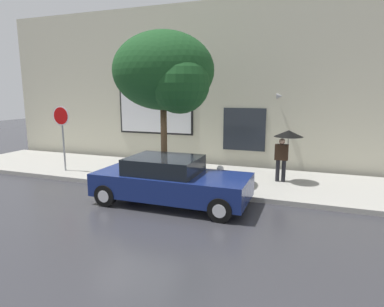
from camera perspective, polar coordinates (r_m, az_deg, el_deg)
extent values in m
plane|color=#333338|center=(10.15, -9.17, -8.06)|extent=(60.00, 60.00, 0.00)
cube|color=#A3A099|center=(12.71, -2.56, -3.77)|extent=(20.00, 4.00, 0.15)
cube|color=beige|center=(14.66, 1.18, 11.65)|extent=(20.00, 0.40, 7.00)
cube|color=black|center=(15.26, -6.46, 7.28)|extent=(3.71, 0.06, 2.05)
cube|color=silver|center=(15.23, -6.51, 7.27)|extent=(3.55, 0.03, 1.89)
cube|color=#262B33|center=(13.98, 9.12, 4.19)|extent=(1.80, 0.04, 1.80)
cone|color=#99999E|center=(13.57, 15.07, 9.70)|extent=(0.22, 0.24, 0.24)
cube|color=navy|center=(9.56, -3.59, -5.40)|extent=(4.51, 1.85, 0.66)
cube|color=black|center=(9.51, -4.87, -2.00)|extent=(2.03, 1.63, 0.47)
cylinder|color=black|center=(9.91, 7.57, -6.53)|extent=(0.64, 0.22, 0.64)
cylinder|color=silver|center=(9.91, 7.57, -6.53)|extent=(0.35, 0.24, 0.35)
cylinder|color=black|center=(8.34, 4.96, -9.79)|extent=(0.64, 0.22, 0.64)
cylinder|color=silver|center=(8.34, 4.96, -9.79)|extent=(0.35, 0.24, 0.35)
cylinder|color=black|center=(11.11, -9.89, -4.71)|extent=(0.64, 0.22, 0.64)
cylinder|color=silver|center=(11.11, -9.89, -4.71)|extent=(0.35, 0.24, 0.35)
cylinder|color=black|center=(9.74, -14.91, -7.10)|extent=(0.64, 0.22, 0.64)
cylinder|color=silver|center=(9.74, -14.91, -7.10)|extent=(0.35, 0.24, 0.35)
cylinder|color=white|center=(10.75, 4.94, -4.33)|extent=(0.22, 0.22, 0.63)
sphere|color=#BBBBB7|center=(10.67, 4.97, -2.71)|extent=(0.23, 0.23, 0.23)
cylinder|color=#BBBBB7|center=(10.59, 4.72, -4.38)|extent=(0.09, 0.12, 0.09)
cylinder|color=#BBBBB7|center=(10.89, 5.17, -3.97)|extent=(0.09, 0.12, 0.09)
cylinder|color=white|center=(10.82, 4.92, -5.78)|extent=(0.30, 0.30, 0.06)
cylinder|color=black|center=(11.83, 14.77, -2.90)|extent=(0.14, 0.14, 0.77)
cylinder|color=black|center=(11.81, 15.75, -2.96)|extent=(0.14, 0.14, 0.77)
cube|color=black|center=(11.69, 15.42, 0.22)|extent=(0.45, 0.22, 0.55)
sphere|color=tan|center=(11.63, 15.51, 2.05)|extent=(0.21, 0.21, 0.21)
cylinder|color=#4C4C51|center=(11.64, 16.47, 1.37)|extent=(0.02, 0.02, 0.90)
cone|color=black|center=(11.58, 16.58, 3.38)|extent=(0.98, 0.98, 0.22)
cylinder|color=#4C3823|center=(11.35, -4.94, 2.18)|extent=(0.22, 0.22, 2.84)
ellipsoid|color=#19471E|center=(11.26, -5.13, 14.24)|extent=(3.48, 2.96, 2.61)
sphere|color=#19471E|center=(10.53, -2.18, 12.16)|extent=(1.92, 1.92, 1.92)
cylinder|color=gray|center=(13.85, -21.62, 2.36)|extent=(0.07, 0.07, 2.54)
cylinder|color=white|center=(13.74, -21.99, 6.15)|extent=(0.76, 0.02, 0.76)
cylinder|color=red|center=(13.73, -22.03, 6.14)|extent=(0.66, 0.02, 0.66)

